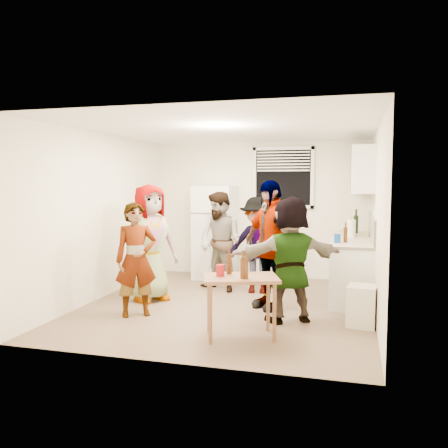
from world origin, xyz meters
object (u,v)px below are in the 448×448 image
(guest_black, at_px, (269,308))
(guest_orange, at_px, (289,321))
(guest_grey, at_px, (151,300))
(refrigerator, at_px, (215,232))
(blue_cup, at_px, (337,243))
(serving_table, at_px, (240,337))
(trash_bin, at_px, (362,306))
(guest_back_left, at_px, (220,291))
(red_cup, at_px, (220,276))
(beer_bottle_table, at_px, (246,279))
(wine_bottle, at_px, (356,233))
(guest_stripe, at_px, (137,315))
(guest_back_right, at_px, (257,292))
(kettle, at_px, (349,235))
(beer_bottle_counter, at_px, (345,242))

(guest_black, distance_m, guest_orange, 0.65)
(guest_grey, relative_size, guest_black, 0.97)
(refrigerator, height_order, blue_cup, refrigerator)
(refrigerator, distance_m, serving_table, 3.53)
(trash_bin, bearing_deg, guest_back_left, 148.12)
(red_cup, bearing_deg, blue_cup, 55.80)
(blue_cup, relative_size, guest_back_left, 0.08)
(beer_bottle_table, bearing_deg, blue_cup, 64.05)
(refrigerator, xyz_separation_m, beer_bottle_table, (1.32, -3.29, -0.15))
(beer_bottle_table, xyz_separation_m, guest_black, (0.02, 1.43, -0.70))
(blue_cup, distance_m, guest_orange, 1.46)
(red_cup, bearing_deg, refrigerator, 107.32)
(blue_cup, height_order, serving_table, blue_cup)
(refrigerator, relative_size, wine_bottle, 5.59)
(guest_stripe, xyz_separation_m, guest_black, (1.64, 0.83, 0.00))
(trash_bin, distance_m, guest_grey, 3.09)
(red_cup, relative_size, guest_black, 0.07)
(guest_back_right, bearing_deg, serving_table, -90.06)
(trash_bin, xyz_separation_m, serving_table, (-1.34, -0.81, -0.25))
(red_cup, relative_size, guest_orange, 0.08)
(wine_bottle, relative_size, guest_grey, 0.18)
(refrigerator, relative_size, blue_cup, 13.56)
(guest_stripe, relative_size, guest_orange, 0.94)
(refrigerator, xyz_separation_m, guest_back_left, (0.39, -1.03, -0.85))
(kettle, height_order, guest_back_left, kettle)
(guest_black, relative_size, guest_orange, 1.12)
(beer_bottle_counter, height_order, trash_bin, beer_bottle_counter)
(wine_bottle, height_order, guest_back_right, wine_bottle)
(guest_grey, bearing_deg, blue_cup, -42.17)
(trash_bin, bearing_deg, red_cup, -152.23)
(blue_cup, relative_size, guest_back_right, 0.08)
(refrigerator, relative_size, guest_grey, 0.98)
(wine_bottle, distance_m, serving_table, 3.54)
(red_cup, bearing_deg, beer_bottle_counter, 54.58)
(refrigerator, height_order, guest_grey, refrigerator)
(kettle, distance_m, serving_table, 3.19)
(blue_cup, bearing_deg, guest_back_left, 168.57)
(wine_bottle, distance_m, guest_black, 2.36)
(trash_bin, bearing_deg, guest_back_right, 138.33)
(guest_black, bearing_deg, trash_bin, 18.11)
(wine_bottle, bearing_deg, guest_back_left, -154.33)
(trash_bin, xyz_separation_m, guest_black, (-1.24, 0.53, -0.25))
(guest_back_right, height_order, guest_black, guest_back_right)
(serving_table, bearing_deg, guest_back_right, 96.32)
(red_cup, height_order, guest_grey, red_cup)
(guest_back_left, bearing_deg, wine_bottle, 49.68)
(serving_table, height_order, red_cup, red_cup)
(kettle, distance_m, trash_bin, 2.13)
(beer_bottle_counter, xyz_separation_m, serving_table, (-1.11, -1.87, -0.90))
(guest_stripe, height_order, guest_back_right, guest_back_right)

